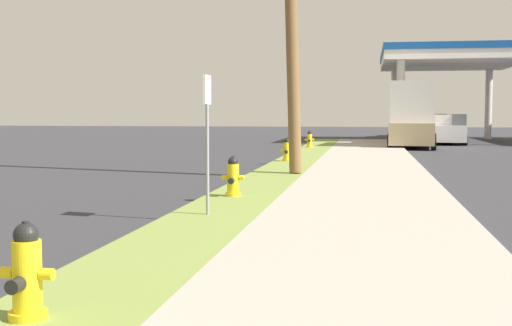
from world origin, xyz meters
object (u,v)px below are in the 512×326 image
Objects in this scene: fire_hydrant_fourth at (310,140)px; fire_hydrant_second at (233,179)px; car_silver_by_far_pump at (445,131)px; truck_tan_on_apron at (414,117)px; truck_teal_at_forecourt at (413,124)px; fire_hydrant_nearest at (27,277)px; street_sign_post at (207,115)px; fire_hydrant_third at (287,151)px; car_red_by_near_pump at (433,129)px.

fire_hydrant_second is at bearing -89.63° from fire_hydrant_fourth.
truck_tan_on_apron is at bearing -116.11° from car_silver_by_far_pump.
truck_teal_at_forecourt is (5.68, 17.79, 0.47)m from fire_hydrant_fourth.
fire_hydrant_nearest is at bearing -99.38° from truck_tan_on_apron.
truck_teal_at_forecourt is at bearing 72.29° from fire_hydrant_fourth.
fire_hydrant_nearest is 1.00× the size of fire_hydrant_second.
fire_hydrant_second is 1.00× the size of fire_hydrant_fourth.
street_sign_post reaches higher than fire_hydrant_second.
fire_hydrant_second and fire_hydrant_fourth have the same top height.
car_silver_by_far_pump is at bearing 66.91° from fire_hydrant_third.
car_silver_by_far_pump is at bearing 75.19° from fire_hydrant_second.
fire_hydrant_third is 8.54m from fire_hydrant_fourth.
truck_teal_at_forecourt reaches higher than fire_hydrant_second.
car_red_by_near_pump is at bearing 77.71° from truck_tan_on_apron.
fire_hydrant_third is at bearing -113.09° from car_silver_by_far_pump.
car_silver_by_far_pump reaches higher than fire_hydrant_fourth.
fire_hydrant_second is 25.49m from car_silver_by_far_pump.
fire_hydrant_third is 0.11× the size of truck_tan_on_apron.
car_red_by_near_pump is at bearing -84.74° from truck_teal_at_forecourt.
car_red_by_near_pump reaches higher than fire_hydrant_fourth.
car_silver_by_far_pump is at bearing 76.53° from street_sign_post.
street_sign_post is 31.04m from car_red_by_near_pump.
car_silver_by_far_pump is 4.33m from truck_tan_on_apron.
street_sign_post is at bearing -101.46° from car_red_by_near_pump.
truck_tan_on_apron is at bearing -93.61° from truck_teal_at_forecourt.
fire_hydrant_fourth is 5.80m from truck_tan_on_apron.
fire_hydrant_second is 0.13× the size of truck_teal_at_forecourt.
truck_tan_on_apron reaches higher than fire_hydrant_fourth.
street_sign_post is (0.18, -19.93, 1.19)m from fire_hydrant_fourth.
fire_hydrant_fourth is at bearing 90.37° from fire_hydrant_second.
fire_hydrant_fourth is 0.16× the size of car_silver_by_far_pump.
truck_tan_on_apron reaches higher than truck_teal_at_forecourt.
fire_hydrant_nearest is 0.11× the size of truck_tan_on_apron.
fire_hydrant_fourth is 19.97m from street_sign_post.
car_red_by_near_pump is 7.54m from truck_tan_on_apron.
truck_tan_on_apron reaches higher than car_silver_by_far_pump.
car_red_by_near_pump is 7.34m from truck_teal_at_forecourt.
truck_teal_at_forecourt is (5.49, 37.72, -0.72)m from street_sign_post.
truck_teal_at_forecourt is 14.67m from truck_tan_on_apron.
fire_hydrant_second and fire_hydrant_third have the same top height.
fire_hydrant_third is 16.87m from car_silver_by_far_pump.
fire_hydrant_second is 21.35m from truck_tan_on_apron.
fire_hydrant_fourth is 18.68m from truck_teal_at_forecourt.
truck_tan_on_apron is (4.57, 23.08, -0.15)m from street_sign_post.
fire_hydrant_fourth is (-0.08, 25.18, 0.00)m from fire_hydrant_nearest.
car_silver_by_far_pump is 0.69× the size of truck_tan_on_apron.
truck_teal_at_forecourt is at bearing 95.26° from car_red_by_near_pump.
truck_teal_at_forecourt is at bearing 82.57° from fire_hydrant_nearest.
fire_hydrant_nearest is 7.52m from fire_hydrant_second.
fire_hydrant_nearest is 0.16× the size of car_red_by_near_pump.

